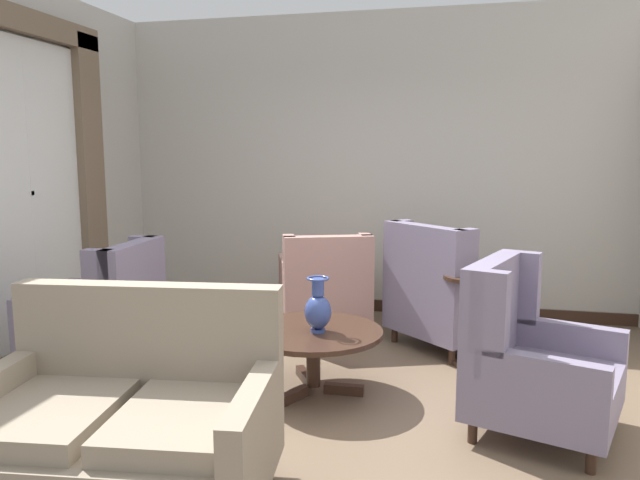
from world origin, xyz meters
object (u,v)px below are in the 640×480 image
porcelain_vase (318,309)px  armchair_beside_settee (530,361)px  coffee_table (313,339)px  armchair_near_sideboard (324,289)px  settee (125,424)px  armchair_far_left (103,319)px  armchair_back_corner (446,297)px  side_table (474,311)px

porcelain_vase → armchair_beside_settee: armchair_beside_settee is taller
coffee_table → armchair_near_sideboard: bearing=99.6°
coffee_table → settee: size_ratio=0.66×
porcelain_vase → armchair_far_left: 1.68m
armchair_back_corner → side_table: size_ratio=1.71×
settee → armchair_near_sideboard: (0.30, 2.92, 0.01)m
armchair_far_left → armchair_back_corner: size_ratio=0.82×
settee → side_table: size_ratio=2.04×
armchair_beside_settee → armchair_back_corner: size_ratio=0.86×
armchair_far_left → side_table: armchair_far_left is taller
porcelain_vase → settee: (-0.58, -1.50, -0.21)m
coffee_table → porcelain_vase: 0.24m
porcelain_vase → armchair_back_corner: bearing=57.1°
porcelain_vase → coffee_table: bearing=133.5°
side_table → settee: bearing=-124.6°
settee → armchair_far_left: armchair_far_left is taller
armchair_back_corner → settee: bearing=105.8°
settee → armchair_far_left: bearing=119.0°
armchair_beside_settee → armchair_near_sideboard: 2.32m
coffee_table → armchair_far_left: armchair_far_left is taller
armchair_far_left → armchair_back_corner: (2.50, 1.27, 0.00)m
coffee_table → armchair_back_corner: (0.87, 1.24, 0.06)m
settee → armchair_near_sideboard: settee is taller
armchair_far_left → side_table: 2.87m
side_table → armchair_beside_settee: bearing=-74.2°
coffee_table → armchair_near_sideboard: armchair_near_sideboard is taller
armchair_far_left → armchair_beside_settee: bearing=82.2°
armchair_beside_settee → settee: bearing=142.3°
coffee_table → porcelain_vase: size_ratio=2.54×
coffee_table → armchair_beside_settee: bearing=-10.7°
armchair_back_corner → side_table: 0.47m
armchair_near_sideboard → coffee_table: bearing=78.8°
armchair_back_corner → side_table: bearing=162.1°
armchair_back_corner → side_table: (0.23, -0.41, -0.00)m
coffee_table → armchair_near_sideboard: 1.39m
side_table → porcelain_vase: bearing=-140.5°
settee → armchair_back_corner: bearing=56.2°
settee → side_table: bearing=48.4°
armchair_near_sideboard → side_table: (1.34, -0.54, 0.02)m
settee → armchair_beside_settee: armchair_beside_settee is taller
armchair_beside_settee → armchair_back_corner: bearing=38.8°
armchair_beside_settee → armchair_far_left: size_ratio=1.04×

